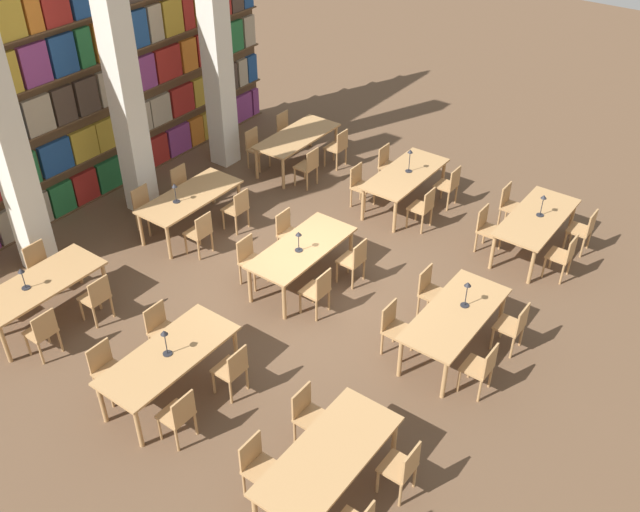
{
  "coord_description": "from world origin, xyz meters",
  "views": [
    {
      "loc": [
        -8.05,
        -6.22,
        7.93
      ],
      "look_at": [
        0.0,
        -0.29,
        0.7
      ],
      "focal_mm": 40.0,
      "sensor_mm": 36.0,
      "label": 1
    }
  ],
  "objects_px": {
    "chair_15": "(162,329)",
    "desk_lamp_3": "(299,238)",
    "chair_18": "(354,260)",
    "chair_17": "(251,259)",
    "chair_1": "(258,466)",
    "desk_lamp_5": "(22,275)",
    "desk_lamp_6": "(175,190)",
    "reading_table_8": "(297,139)",
    "chair_31": "(184,186)",
    "chair_5": "(395,327)",
    "reading_table_7": "(190,199)",
    "pillar_left": "(0,116)",
    "reading_table_2": "(537,220)",
    "chair_6": "(513,326)",
    "desk_lamp_2": "(165,338)",
    "reading_table_1": "(455,317)",
    "chair_9": "(487,228)",
    "chair_21": "(361,185)",
    "chair_20": "(423,207)",
    "chair_26": "(97,297)",
    "chair_7": "(430,291)",
    "chair_11": "(510,205)",
    "chair_12": "(179,415)",
    "chair_35": "(287,130)",
    "chair_30": "(237,208)",
    "chair_33": "(256,147)",
    "reading_table_5": "(405,176)",
    "chair_8": "(563,255)",
    "chair_27": "(41,265)",
    "chair_16": "(318,290)",
    "chair_23": "(388,165)",
    "reading_table_3": "(169,358)",
    "chair_10": "(583,229)",
    "chair_3": "(309,414)",
    "chair_32": "(308,166)",
    "chair_13": "(107,369)",
    "desk_lamp_0": "(467,290)",
    "chair_24": "(43,332)",
    "chair_29": "(146,207)",
    "chair_4": "(481,367)",
    "desk_lamp_1": "(543,202)",
    "reading_table_4": "(302,250)",
    "pillar_right": "(215,33)",
    "reading_table_6": "(39,287)",
    "chair_22": "(449,185)",
    "chair_28": "(200,232)",
    "chair_19": "(288,232)"
  },
  "relations": [
    {
      "from": "reading_table_2",
      "to": "chair_22",
      "type": "distance_m",
      "value": 2.16
    },
    {
      "from": "reading_table_3",
      "to": "reading_table_8",
      "type": "relative_size",
      "value": 1.0
    },
    {
      "from": "desk_lamp_2",
      "to": "chair_18",
      "type": "bearing_deg",
      "value": -9.7
    },
    {
      "from": "chair_23",
      "to": "chair_29",
      "type": "xyz_separation_m",
      "value": [
        -4.33,
        2.92,
        0.0
      ]
    },
    {
      "from": "chair_3",
      "to": "chair_32",
      "type": "bearing_deg",
      "value": -142.78
    },
    {
      "from": "chair_7",
      "to": "reading_table_2",
      "type": "relative_size",
      "value": 0.42
    },
    {
      "from": "chair_21",
      "to": "reading_table_7",
      "type": "distance_m",
      "value": 3.51
    },
    {
      "from": "chair_31",
      "to": "chair_17",
      "type": "bearing_deg",
      "value": 67.94
    },
    {
      "from": "chair_35",
      "to": "chair_30",
      "type": "bearing_deg",
      "value": 22.95
    },
    {
      "from": "chair_16",
      "to": "chair_23",
      "type": "relative_size",
      "value": 1.0
    },
    {
      "from": "chair_3",
      "to": "desk_lamp_0",
      "type": "xyz_separation_m",
      "value": [
        3.02,
        -0.78,
        0.6
      ]
    },
    {
      "from": "chair_4",
      "to": "chair_5",
      "type": "xyz_separation_m",
      "value": [
        0.0,
        1.48,
        0.0
      ]
    },
    {
      "from": "chair_6",
      "to": "chair_15",
      "type": "height_order",
      "value": "same"
    },
    {
      "from": "chair_6",
      "to": "desk_lamp_0",
      "type": "relative_size",
      "value": 1.93
    },
    {
      "from": "desk_lamp_3",
      "to": "chair_28",
      "type": "height_order",
      "value": "desk_lamp_3"
    },
    {
      "from": "chair_13",
      "to": "chair_22",
      "type": "height_order",
      "value": "same"
    },
    {
      "from": "reading_table_7",
      "to": "chair_27",
      "type": "bearing_deg",
      "value": 165.36
    },
    {
      "from": "chair_16",
      "to": "chair_26",
      "type": "relative_size",
      "value": 1.0
    },
    {
      "from": "chair_18",
      "to": "chair_17",
      "type": "bearing_deg",
      "value": 125.99
    },
    {
      "from": "chair_7",
      "to": "chair_11",
      "type": "height_order",
      "value": "same"
    },
    {
      "from": "chair_5",
      "to": "reading_table_7",
      "type": "relative_size",
      "value": 0.42
    },
    {
      "from": "chair_7",
      "to": "chair_10",
      "type": "xyz_separation_m",
      "value": [
        3.33,
        -1.41,
        0.0
      ]
    },
    {
      "from": "chair_31",
      "to": "chair_5",
      "type": "bearing_deg",
      "value": 78.64
    },
    {
      "from": "chair_11",
      "to": "chair_12",
      "type": "relative_size",
      "value": 1.0
    },
    {
      "from": "pillar_right",
      "to": "chair_24",
      "type": "height_order",
      "value": "pillar_right"
    },
    {
      "from": "desk_lamp_1",
      "to": "chair_21",
      "type": "distance_m",
      "value": 3.69
    },
    {
      "from": "chair_7",
      "to": "desk_lamp_1",
      "type": "distance_m",
      "value": 3.0
    },
    {
      "from": "desk_lamp_1",
      "to": "chair_35",
      "type": "xyz_separation_m",
      "value": [
        0.48,
        6.43,
        -0.58
      ]
    },
    {
      "from": "reading_table_3",
      "to": "chair_20",
      "type": "height_order",
      "value": "chair_20"
    },
    {
      "from": "reading_table_8",
      "to": "chair_3",
      "type": "bearing_deg",
      "value": -141.01
    },
    {
      "from": "chair_8",
      "to": "chair_27",
      "type": "xyz_separation_m",
      "value": [
        -5.73,
        7.25,
        0.0
      ]
    },
    {
      "from": "pillar_left",
      "to": "reading_table_6",
      "type": "xyz_separation_m",
      "value": [
        -0.89,
        -1.4,
        -2.3
      ]
    },
    {
      "from": "desk_lamp_6",
      "to": "chair_17",
      "type": "bearing_deg",
      "value": -97.82
    },
    {
      "from": "chair_5",
      "to": "chair_35",
      "type": "height_order",
      "value": "same"
    },
    {
      "from": "chair_15",
      "to": "chair_24",
      "type": "relative_size",
      "value": 1.0
    },
    {
      "from": "chair_13",
      "to": "chair_21",
      "type": "height_order",
      "value": "same"
    },
    {
      "from": "chair_20",
      "to": "chair_26",
      "type": "bearing_deg",
      "value": 152.53
    },
    {
      "from": "chair_15",
      "to": "desk_lamp_3",
      "type": "bearing_deg",
      "value": 165.53
    },
    {
      "from": "chair_9",
      "to": "reading_table_4",
      "type": "xyz_separation_m",
      "value": [
        -2.88,
        2.19,
        0.21
      ]
    },
    {
      "from": "chair_1",
      "to": "desk_lamp_5",
      "type": "distance_m",
      "value": 5.16
    },
    {
      "from": "pillar_left",
      "to": "reading_table_2",
      "type": "relative_size",
      "value": 2.81
    },
    {
      "from": "chair_9",
      "to": "chair_30",
      "type": "height_order",
      "value": "same"
    },
    {
      "from": "reading_table_1",
      "to": "chair_9",
      "type": "relative_size",
      "value": 2.38
    },
    {
      "from": "reading_table_8",
      "to": "chair_31",
      "type": "bearing_deg",
      "value": 163.54
    },
    {
      "from": "chair_20",
      "to": "reading_table_6",
      "type": "relative_size",
      "value": 0.42
    },
    {
      "from": "chair_5",
      "to": "chair_15",
      "type": "height_order",
      "value": "same"
    },
    {
      "from": "chair_31",
      "to": "reading_table_5",
      "type": "bearing_deg",
      "value": 126.81
    },
    {
      "from": "chair_6",
      "to": "chair_31",
      "type": "xyz_separation_m",
      "value": [
        0.03,
        7.3,
        0.0
      ]
    },
    {
      "from": "chair_19",
      "to": "reading_table_7",
      "type": "distance_m",
      "value": 2.13
    },
    {
      "from": "chair_33",
      "to": "desk_lamp_6",
      "type": "bearing_deg",
      "value": 11.66
    }
  ]
}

